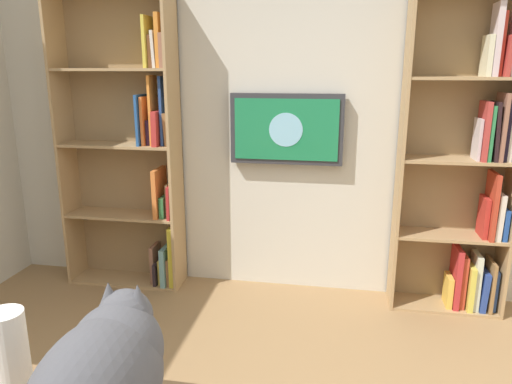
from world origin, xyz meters
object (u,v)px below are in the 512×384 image
at_px(bookshelf_left, 470,170).
at_px(cat, 104,378).
at_px(paper_towel_roll, 9,353).
at_px(wall_mounted_tv, 286,129).
at_px(bookshelf_right, 134,151).

distance_m(bookshelf_left, cat, 2.78).
bearing_deg(paper_towel_roll, cat, 160.30).
height_order(wall_mounted_tv, cat, wall_mounted_tv).
distance_m(bookshelf_left, bookshelf_right, 2.42).
bearing_deg(wall_mounted_tv, paper_towel_roll, 77.24).
bearing_deg(bookshelf_left, cat, 59.32).
bearing_deg(bookshelf_right, bookshelf_left, 179.78).
relative_size(bookshelf_left, wall_mounted_tv, 2.63).
bearing_deg(paper_towel_roll, wall_mounted_tv, -102.76).
height_order(bookshelf_left, cat, bookshelf_left).
xyz_separation_m(bookshelf_right, wall_mounted_tv, (-1.16, -0.08, 0.18)).
distance_m(bookshelf_right, wall_mounted_tv, 1.17).
bearing_deg(cat, bookshelf_right, -67.49).
relative_size(bookshelf_right, paper_towel_roll, 8.61).
bearing_deg(bookshelf_left, paper_towel_roll, 51.62).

